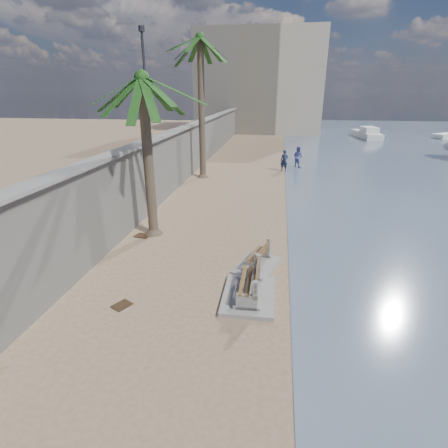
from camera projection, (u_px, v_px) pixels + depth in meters
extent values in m
plane|color=#997B5E|center=(196.00, 399.00, 7.22)|extent=(140.00, 140.00, 0.00)
cube|color=gray|center=(188.00, 151.00, 25.79)|extent=(0.45, 70.00, 3.50)
cube|color=gray|center=(187.00, 126.00, 25.15)|extent=(0.80, 70.00, 0.12)
cube|color=#B7AA93|center=(260.00, 83.00, 52.98)|extent=(18.00, 12.00, 14.00)
cube|color=gray|center=(249.00, 295.00, 10.76)|extent=(1.59, 2.32, 0.13)
cube|color=gray|center=(257.00, 265.00, 12.62)|extent=(1.74, 2.16, 0.10)
cylinder|color=brown|center=(148.00, 162.00, 14.39)|extent=(0.42, 0.42, 6.42)
cylinder|color=brown|center=(202.00, 112.00, 24.03)|extent=(0.44, 0.44, 9.16)
cylinder|color=#2D2D33|center=(146.00, 87.00, 16.84)|extent=(0.12, 0.12, 5.00)
cylinder|color=#2D2D33|center=(141.00, 29.00, 15.94)|extent=(0.28, 0.28, 0.25)
imported|color=#151F3B|center=(284.00, 159.00, 27.25)|extent=(0.79, 0.64, 1.89)
imported|color=#5159A7|center=(298.00, 156.00, 28.69)|extent=(1.15, 1.13, 1.89)
cube|color=#382616|center=(142.00, 236.00, 15.30)|extent=(0.73, 0.63, 0.03)
cube|color=#382616|center=(122.00, 305.00, 10.34)|extent=(0.63, 0.67, 0.03)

